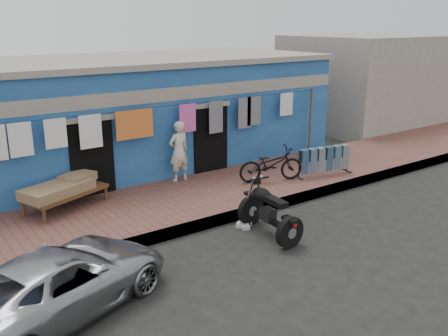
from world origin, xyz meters
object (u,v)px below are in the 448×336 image
Objects in this scene: motorcycle at (269,210)px; jeans_rack at (324,161)px; car at (61,280)px; seated_person at (179,151)px; charpoy at (66,194)px; bicycle at (271,161)px.

motorcycle reaches higher than jeans_rack.
car is 2.31× the size of seated_person.
motorcycle reaches higher than charpoy.
bicycle is 1.64m from jeans_rack.
bicycle is 1.01× the size of jeans_rack.
car is at bearing -109.73° from charpoy.
motorcycle is 4.00m from jeans_rack.
seated_person is 0.74× the size of charpoy.
charpoy is at bearing -0.33° from seated_person.
charpoy is 6.92m from jeans_rack.
motorcycle is at bearing -152.78° from jeans_rack.
motorcycle is 0.82× the size of charpoy.
jeans_rack is (8.08, 2.13, 0.13)m from car.
seated_person is at bearing 151.98° from jeans_rack.
bicycle reaches higher than jeans_rack.
jeans_rack is at bearing -85.21° from bicycle.
seated_person is at bearing 4.43° from charpoy.
car reaches higher than charpoy.
jeans_rack reaches higher than car.
motorcycle is (-1.97, -2.25, -0.25)m from bicycle.
bicycle reaches higher than motorcycle.
car is 4.01m from charpoy.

